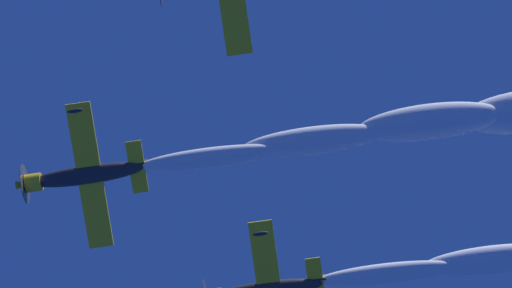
% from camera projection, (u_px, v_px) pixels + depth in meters
% --- Properties ---
extents(airplane_lead, '(8.03, 7.77, 3.00)m').
position_uv_depth(airplane_lead, '(82.00, 175.00, 72.69)').
color(airplane_lead, '#232328').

